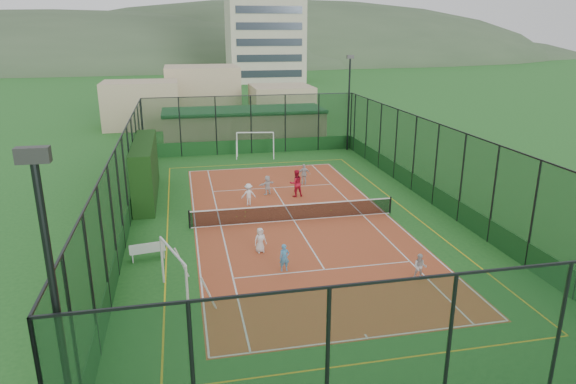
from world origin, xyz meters
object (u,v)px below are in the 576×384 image
object	(u,v)px
child_far_back	(267,185)
coach	(296,183)
apartment_tower	(264,6)
child_far_left	(249,194)
floodlight_sw	(62,343)
futsal_goal_far	(255,145)
child_near_right	(420,267)
child_far_right	(304,174)
floodlight_ne	(349,104)
white_bench	(148,250)
child_near_mid	(284,258)
clubhouse	(244,125)
futsal_goal_near	(174,275)
child_near_left	(260,240)

from	to	relation	value
child_far_back	coach	size ratio (longest dim) A/B	0.72
apartment_tower	child_far_left	bearing A→B (deg)	-100.16
floodlight_sw	futsal_goal_far	distance (m)	33.64
futsal_goal_far	child_near_right	distance (m)	24.13
child_far_right	child_far_back	xyz separation A→B (m)	(-2.89, -1.76, -0.09)
floodlight_ne	coach	world-z (taller)	floodlight_ne
white_bench	child_near_mid	size ratio (longest dim) A/B	1.30
clubhouse	coach	distance (m)	17.77
floodlight_sw	white_bench	xyz separation A→B (m)	(0.80, 12.98, -3.67)
floodlight_sw	child_far_right	bearing A→B (deg)	65.15
child_far_right	futsal_goal_far	bearing A→B (deg)	-70.78
clubhouse	apartment_tower	xyz separation A→B (m)	(12.00, 60.00, 13.43)
child_far_left	child_far_back	size ratio (longest dim) A/B	1.08
futsal_goal_near	white_bench	bearing A→B (deg)	-0.91
child_far_back	child_far_left	bearing A→B (deg)	24.43
clubhouse	child_near_right	xyz separation A→B (m)	(3.74, -30.12, -0.98)
clubhouse	floodlight_ne	bearing A→B (deg)	-32.12
white_bench	futsal_goal_near	size ratio (longest dim) A/B	0.50
futsal_goal_near	child_near_right	distance (m)	10.32
floodlight_ne	clubhouse	xyz separation A→B (m)	(-8.60, 5.40, -2.55)
floodlight_sw	child_far_left	size ratio (longest dim) A/B	6.02
apartment_tower	child_far_left	size ratio (longest dim) A/B	21.87
clubhouse	child_far_back	xyz separation A→B (m)	(-0.64, -16.94, -0.93)
floodlight_sw	child_near_mid	world-z (taller)	floodlight_sw
clubhouse	futsal_goal_near	world-z (taller)	clubhouse
clubhouse	child_near_mid	xyz separation A→B (m)	(-1.78, -28.10, -0.94)
apartment_tower	white_bench	size ratio (longest dim) A/B	18.49
floodlight_sw	floodlight_ne	size ratio (longest dim) A/B	1.00
floodlight_ne	child_near_mid	distance (m)	25.21
apartment_tower	child_near_right	world-z (taller)	apartment_tower
child_far_left	coach	size ratio (longest dim) A/B	0.78
futsal_goal_far	white_bench	bearing A→B (deg)	-102.51
clubhouse	child_near_right	size ratio (longest dim) A/B	12.98
clubhouse	futsal_goal_far	bearing A→B (deg)	-88.68
floodlight_ne	clubhouse	world-z (taller)	floodlight_ne
white_bench	child_far_right	distance (m)	14.49
floodlight_ne	coach	distance (m)	14.79
apartment_tower	futsal_goal_far	bearing A→B (deg)	-100.14
child_near_left	coach	bearing A→B (deg)	51.92
clubhouse	child_far_left	bearing A→B (deg)	-96.46
child_far_left	child_far_back	world-z (taller)	child_far_left
floodlight_ne	clubhouse	bearing A→B (deg)	147.88
child_near_right	child_far_back	xyz separation A→B (m)	(-4.38, 13.18, 0.05)
clubhouse	child_near_mid	size ratio (longest dim) A/B	12.16
white_bench	child_near_mid	xyz separation A→B (m)	(6.02, -2.49, 0.18)
white_bench	child_far_right	size ratio (longest dim) A/B	1.12
coach	floodlight_ne	bearing A→B (deg)	-129.51
floodlight_ne	white_bench	xyz separation A→B (m)	(-16.40, -20.22, -3.67)
futsal_goal_near	child_near_mid	distance (m)	5.02
futsal_goal_near	coach	world-z (taller)	futsal_goal_near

